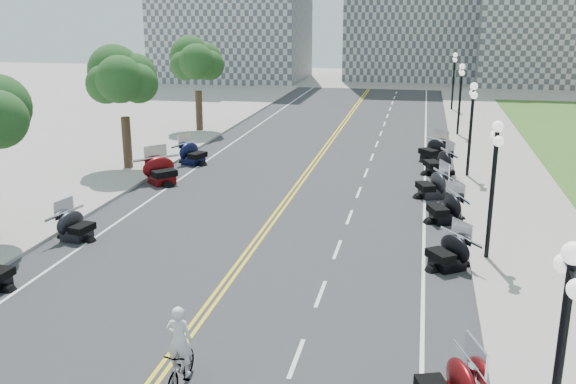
# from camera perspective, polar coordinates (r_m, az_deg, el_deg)

# --- Properties ---
(ground) EXTENTS (160.00, 160.00, 0.00)m
(ground) POSITION_cam_1_polar(r_m,az_deg,el_deg) (21.39, -5.67, -8.27)
(ground) COLOR gray
(road) EXTENTS (16.00, 90.00, 0.01)m
(road) POSITION_cam_1_polar(r_m,az_deg,el_deg) (30.47, -0.07, -0.71)
(road) COLOR #333335
(road) RESTS_ON ground
(centerline_yellow_a) EXTENTS (0.12, 90.00, 0.00)m
(centerline_yellow_a) POSITION_cam_1_polar(r_m,az_deg,el_deg) (30.49, -0.29, -0.68)
(centerline_yellow_a) COLOR yellow
(centerline_yellow_a) RESTS_ON road
(centerline_yellow_b) EXTENTS (0.12, 90.00, 0.00)m
(centerline_yellow_b) POSITION_cam_1_polar(r_m,az_deg,el_deg) (30.45, 0.15, -0.71)
(centerline_yellow_b) COLOR yellow
(centerline_yellow_b) RESTS_ON road
(edge_line_north) EXTENTS (0.12, 90.00, 0.00)m
(edge_line_north) POSITION_cam_1_polar(r_m,az_deg,el_deg) (29.87, 12.03, -1.40)
(edge_line_north) COLOR white
(edge_line_north) RESTS_ON road
(edge_line_south) EXTENTS (0.12, 90.00, 0.00)m
(edge_line_south) POSITION_cam_1_polar(r_m,az_deg,el_deg) (32.35, -11.23, -0.01)
(edge_line_south) COLOR white
(edge_line_south) RESTS_ON road
(lane_dash_5) EXTENTS (0.12, 2.00, 0.00)m
(lane_dash_5) POSITION_cam_1_polar(r_m,az_deg,el_deg) (17.22, 0.75, -14.54)
(lane_dash_5) COLOR white
(lane_dash_5) RESTS_ON road
(lane_dash_6) EXTENTS (0.12, 2.00, 0.00)m
(lane_dash_6) POSITION_cam_1_polar(r_m,az_deg,el_deg) (20.71, 2.91, -9.01)
(lane_dash_6) COLOR white
(lane_dash_6) RESTS_ON road
(lane_dash_7) EXTENTS (0.12, 2.00, 0.00)m
(lane_dash_7) POSITION_cam_1_polar(r_m,az_deg,el_deg) (24.36, 4.40, -5.10)
(lane_dash_7) COLOR white
(lane_dash_7) RESTS_ON road
(lane_dash_8) EXTENTS (0.12, 2.00, 0.00)m
(lane_dash_8) POSITION_cam_1_polar(r_m,az_deg,el_deg) (28.10, 5.48, -2.22)
(lane_dash_8) COLOR white
(lane_dash_8) RESTS_ON road
(lane_dash_9) EXTENTS (0.12, 2.00, 0.00)m
(lane_dash_9) POSITION_cam_1_polar(r_m,az_deg,el_deg) (31.91, 6.31, -0.02)
(lane_dash_9) COLOR white
(lane_dash_9) RESTS_ON road
(lane_dash_10) EXTENTS (0.12, 2.00, 0.00)m
(lane_dash_10) POSITION_cam_1_polar(r_m,az_deg,el_deg) (35.76, 6.95, 1.71)
(lane_dash_10) COLOR white
(lane_dash_10) RESTS_ON road
(lane_dash_11) EXTENTS (0.12, 2.00, 0.00)m
(lane_dash_11) POSITION_cam_1_polar(r_m,az_deg,el_deg) (39.64, 7.47, 3.10)
(lane_dash_11) COLOR white
(lane_dash_11) RESTS_ON road
(lane_dash_12) EXTENTS (0.12, 2.00, 0.00)m
(lane_dash_12) POSITION_cam_1_polar(r_m,az_deg,el_deg) (43.54, 7.90, 4.24)
(lane_dash_12) COLOR white
(lane_dash_12) RESTS_ON road
(lane_dash_13) EXTENTS (0.12, 2.00, 0.00)m
(lane_dash_13) POSITION_cam_1_polar(r_m,az_deg,el_deg) (47.46, 8.26, 5.20)
(lane_dash_13) COLOR white
(lane_dash_13) RESTS_ON road
(lane_dash_14) EXTENTS (0.12, 2.00, 0.00)m
(lane_dash_14) POSITION_cam_1_polar(r_m,az_deg,el_deg) (51.39, 8.57, 6.00)
(lane_dash_14) COLOR white
(lane_dash_14) RESTS_ON road
(lane_dash_15) EXTENTS (0.12, 2.00, 0.00)m
(lane_dash_15) POSITION_cam_1_polar(r_m,az_deg,el_deg) (55.33, 8.83, 6.70)
(lane_dash_15) COLOR white
(lane_dash_15) RESTS_ON road
(lane_dash_16) EXTENTS (0.12, 2.00, 0.00)m
(lane_dash_16) POSITION_cam_1_polar(r_m,az_deg,el_deg) (59.28, 9.06, 7.30)
(lane_dash_16) COLOR white
(lane_dash_16) RESTS_ON road
(lane_dash_17) EXTENTS (0.12, 2.00, 0.00)m
(lane_dash_17) POSITION_cam_1_polar(r_m,az_deg,el_deg) (63.23, 9.26, 7.82)
(lane_dash_17) COLOR white
(lane_dash_17) RESTS_ON road
(lane_dash_18) EXTENTS (0.12, 2.00, 0.00)m
(lane_dash_18) POSITION_cam_1_polar(r_m,az_deg,el_deg) (67.19, 9.43, 8.29)
(lane_dash_18) COLOR white
(lane_dash_18) RESTS_ON road
(lane_dash_19) EXTENTS (0.12, 2.00, 0.00)m
(lane_dash_19) POSITION_cam_1_polar(r_m,az_deg,el_deg) (71.16, 9.59, 8.70)
(lane_dash_19) COLOR white
(lane_dash_19) RESTS_ON road
(sidewalk_north) EXTENTS (5.00, 90.00, 0.15)m
(sidewalk_north) POSITION_cam_1_polar(r_m,az_deg,el_deg) (30.18, 19.84, -1.71)
(sidewalk_north) COLOR #9E9991
(sidewalk_north) RESTS_ON ground
(sidewalk_south) EXTENTS (5.00, 90.00, 0.15)m
(sidewalk_south) POSITION_cam_1_polar(r_m,az_deg,el_deg) (34.12, -17.59, 0.48)
(sidewalk_south) COLOR #9E9991
(sidewalk_south) RESTS_ON ground
(street_lamp_1) EXTENTS (0.50, 1.20, 4.90)m
(street_lamp_1) POSITION_cam_1_polar(r_m,az_deg,el_deg) (12.49, 22.83, -14.92)
(street_lamp_1) COLOR black
(street_lamp_1) RESTS_ON sidewalk_north
(street_lamp_2) EXTENTS (0.50, 1.20, 4.90)m
(street_lamp_2) POSITION_cam_1_polar(r_m,az_deg,el_deg) (23.52, 17.69, 0.04)
(street_lamp_2) COLOR black
(street_lamp_2) RESTS_ON sidewalk_north
(street_lamp_3) EXTENTS (0.50, 1.20, 4.90)m
(street_lamp_3) POSITION_cam_1_polar(r_m,az_deg,el_deg) (35.20, 15.92, 5.30)
(street_lamp_3) COLOR black
(street_lamp_3) RESTS_ON sidewalk_north
(street_lamp_4) EXTENTS (0.50, 1.20, 4.90)m
(street_lamp_4) POSITION_cam_1_polar(r_m,az_deg,el_deg) (47.03, 15.02, 7.92)
(street_lamp_4) COLOR black
(street_lamp_4) RESTS_ON sidewalk_north
(street_lamp_5) EXTENTS (0.50, 1.20, 4.90)m
(street_lamp_5) POSITION_cam_1_polar(r_m,az_deg,el_deg) (58.94, 14.49, 9.49)
(street_lamp_5) COLOR black
(street_lamp_5) RESTS_ON sidewalk_north
(tree_3) EXTENTS (4.80, 4.80, 9.20)m
(tree_3) POSITION_cam_1_polar(r_m,az_deg,el_deg) (36.51, -14.46, 9.18)
(tree_3) COLOR #235619
(tree_3) RESTS_ON sidewalk_south
(tree_4) EXTENTS (4.80, 4.80, 9.20)m
(tree_4) POSITION_cam_1_polar(r_m,az_deg,el_deg) (47.53, -8.06, 10.99)
(tree_4) COLOR #235619
(tree_4) RESTS_ON sidewalk_south
(motorcycle_n_6) EXTENTS (2.69, 2.69, 1.35)m
(motorcycle_n_6) POSITION_cam_1_polar(r_m,az_deg,el_deg) (23.04, 14.04, -5.06)
(motorcycle_n_6) COLOR black
(motorcycle_n_6) RESTS_ON road
(motorcycle_n_7) EXTENTS (2.63, 2.63, 1.42)m
(motorcycle_n_7) POSITION_cam_1_polar(r_m,az_deg,el_deg) (27.89, 13.80, -1.25)
(motorcycle_n_7) COLOR black
(motorcycle_n_7) RESTS_ON road
(motorcycle_n_8) EXTENTS (2.63, 2.63, 1.42)m
(motorcycle_n_8) POSITION_cam_1_polar(r_m,az_deg,el_deg) (31.45, 12.68, 0.76)
(motorcycle_n_8) COLOR black
(motorcycle_n_8) RESTS_ON road
(motorcycle_n_9) EXTENTS (2.74, 2.74, 1.50)m
(motorcycle_n_9) POSITION_cam_1_polar(r_m,az_deg,el_deg) (35.92, 13.24, 2.68)
(motorcycle_n_9) COLOR black
(motorcycle_n_9) RESTS_ON road
(motorcycle_n_10) EXTENTS (2.97, 2.97, 1.47)m
(motorcycle_n_10) POSITION_cam_1_polar(r_m,az_deg,el_deg) (39.17, 12.77, 3.77)
(motorcycle_n_10) COLOR black
(motorcycle_n_10) RESTS_ON road
(motorcycle_s_6) EXTENTS (2.17, 2.17, 1.29)m
(motorcycle_s_6) POSITION_cam_1_polar(r_m,az_deg,el_deg) (26.45, -18.33, -2.72)
(motorcycle_s_6) COLOR black
(motorcycle_s_6) RESTS_ON road
(motorcycle_s_8) EXTENTS (3.16, 3.16, 1.56)m
(motorcycle_s_8) POSITION_cam_1_polar(r_m,az_deg,el_deg) (33.75, -11.20, 2.00)
(motorcycle_s_8) COLOR #590A0C
(motorcycle_s_8) RESTS_ON road
(motorcycle_s_9) EXTENTS (2.62, 2.62, 1.43)m
(motorcycle_s_9) POSITION_cam_1_polar(r_m,az_deg,el_deg) (37.78, -8.45, 3.52)
(motorcycle_s_9) COLOR black
(motorcycle_s_9) RESTS_ON road
(bicycle) EXTENTS (0.49, 1.74, 1.05)m
(bicycle) POSITION_cam_1_polar(r_m,az_deg,el_deg) (16.05, -9.51, -15.11)
(bicycle) COLOR #A51414
(bicycle) RESTS_ON road
(cyclist_rider) EXTENTS (0.64, 0.42, 1.76)m
(cyclist_rider) POSITION_cam_1_polar(r_m,az_deg,el_deg) (15.38, -9.76, -10.62)
(cyclist_rider) COLOR silver
(cyclist_rider) RESTS_ON bicycle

